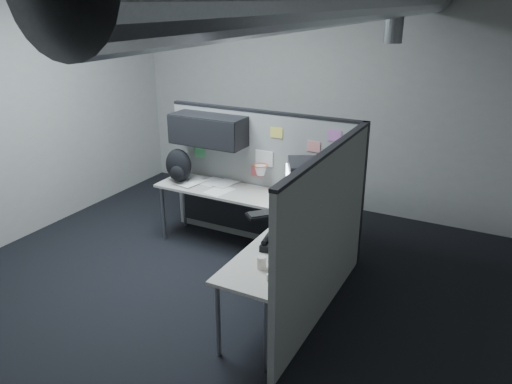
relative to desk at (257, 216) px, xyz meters
The scene contains 12 objects.
room 1.69m from the desk, 59.55° to the right, with size 5.62×5.62×3.22m.
partition_back 0.77m from the desk, 126.93° to the left, with size 2.44×0.42×1.63m.
partition_right 1.09m from the desk, 26.97° to the right, with size 0.07×2.23×1.63m.
desk is the anchor object (origin of this frame).
monitor 0.67m from the desk, 23.21° to the left, with size 0.61×0.61×0.51m.
keyboard 0.32m from the desk, 34.14° to the right, with size 0.45×0.48×0.04m.
mouse 0.74m from the desk, 37.67° to the right, with size 0.29×0.30×0.05m.
phone 1.00m from the desk, 53.90° to the right, with size 0.24×0.25×0.11m.
bottles 1.51m from the desk, 56.83° to the right, with size 0.13×0.15×0.08m.
cup 1.34m from the desk, 60.79° to the right, with size 0.08×0.08×0.11m, color beige.
papers 0.91m from the desk, 159.00° to the left, with size 0.81×0.60×0.02m.
backpack 1.25m from the desk, 168.92° to the left, with size 0.37×0.33×0.41m.
Camera 1 is at (2.42, -3.67, 2.81)m, focal length 35.00 mm.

